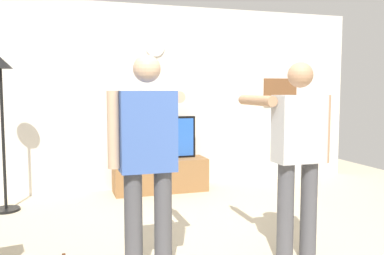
{
  "coord_description": "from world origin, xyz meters",
  "views": [
    {
      "loc": [
        -1.39,
        -3.12,
        1.47
      ],
      "look_at": [
        -0.01,
        1.2,
        1.05
      ],
      "focal_mm": 38.7,
      "sensor_mm": 36.0,
      "label": 1
    }
  ],
  "objects_px": {
    "floor_lamp": "(2,101)",
    "person_standing_nearer_couch": "(298,150)",
    "framed_picture": "(280,92)",
    "tv_stand": "(160,175)",
    "wall_clock": "(155,47)",
    "television": "(159,138)",
    "person_standing_nearer_lamp": "(147,153)"
  },
  "relations": [
    {
      "from": "tv_stand",
      "to": "wall_clock",
      "type": "relative_size",
      "value": 4.77
    },
    {
      "from": "framed_picture",
      "to": "tv_stand",
      "type": "bearing_deg",
      "value": -171.92
    },
    {
      "from": "television",
      "to": "framed_picture",
      "type": "distance_m",
      "value": 2.19
    },
    {
      "from": "framed_picture",
      "to": "floor_lamp",
      "type": "height_order",
      "value": "floor_lamp"
    },
    {
      "from": "wall_clock",
      "to": "person_standing_nearer_lamp",
      "type": "xyz_separation_m",
      "value": [
        -0.71,
        -2.9,
        -1.11
      ]
    },
    {
      "from": "floor_lamp",
      "to": "person_standing_nearer_lamp",
      "type": "distance_m",
      "value": 2.61
    },
    {
      "from": "television",
      "to": "framed_picture",
      "type": "relative_size",
      "value": 1.8
    },
    {
      "from": "wall_clock",
      "to": "person_standing_nearer_lamp",
      "type": "height_order",
      "value": "wall_clock"
    },
    {
      "from": "wall_clock",
      "to": "framed_picture",
      "type": "height_order",
      "value": "wall_clock"
    },
    {
      "from": "wall_clock",
      "to": "framed_picture",
      "type": "relative_size",
      "value": 0.47
    },
    {
      "from": "tv_stand",
      "to": "television",
      "type": "distance_m",
      "value": 0.54
    },
    {
      "from": "floor_lamp",
      "to": "person_standing_nearer_couch",
      "type": "xyz_separation_m",
      "value": [
        2.56,
        -2.33,
        -0.37
      ]
    },
    {
      "from": "tv_stand",
      "to": "framed_picture",
      "type": "relative_size",
      "value": 2.26
    },
    {
      "from": "tv_stand",
      "to": "wall_clock",
      "type": "xyz_separation_m",
      "value": [
        0.0,
        0.29,
        1.85
      ]
    },
    {
      "from": "person_standing_nearer_lamp",
      "to": "person_standing_nearer_couch",
      "type": "relative_size",
      "value": 1.02
    },
    {
      "from": "floor_lamp",
      "to": "person_standing_nearer_couch",
      "type": "bearing_deg",
      "value": -42.32
    },
    {
      "from": "floor_lamp",
      "to": "tv_stand",
      "type": "bearing_deg",
      "value": 10.42
    },
    {
      "from": "person_standing_nearer_couch",
      "to": "framed_picture",
      "type": "bearing_deg",
      "value": 63.04
    },
    {
      "from": "person_standing_nearer_lamp",
      "to": "wall_clock",
      "type": "bearing_deg",
      "value": 76.2
    },
    {
      "from": "floor_lamp",
      "to": "person_standing_nearer_lamp",
      "type": "xyz_separation_m",
      "value": [
        1.29,
        -2.24,
        -0.34
      ]
    },
    {
      "from": "television",
      "to": "wall_clock",
      "type": "bearing_deg",
      "value": 90.0
    },
    {
      "from": "floor_lamp",
      "to": "person_standing_nearer_couch",
      "type": "distance_m",
      "value": 3.48
    },
    {
      "from": "tv_stand",
      "to": "floor_lamp",
      "type": "xyz_separation_m",
      "value": [
        -2.01,
        -0.37,
        1.09
      ]
    },
    {
      "from": "wall_clock",
      "to": "framed_picture",
      "type": "distance_m",
      "value": 2.18
    },
    {
      "from": "wall_clock",
      "to": "tv_stand",
      "type": "bearing_deg",
      "value": -90.0
    },
    {
      "from": "television",
      "to": "wall_clock",
      "type": "xyz_separation_m",
      "value": [
        0.0,
        0.24,
        1.32
      ]
    },
    {
      "from": "person_standing_nearer_couch",
      "to": "tv_stand",
      "type": "bearing_deg",
      "value": 101.6
    },
    {
      "from": "television",
      "to": "floor_lamp",
      "type": "distance_m",
      "value": 2.12
    },
    {
      "from": "framed_picture",
      "to": "person_standing_nearer_couch",
      "type": "relative_size",
      "value": 0.35
    },
    {
      "from": "tv_stand",
      "to": "television",
      "type": "relative_size",
      "value": 1.25
    },
    {
      "from": "wall_clock",
      "to": "person_standing_nearer_couch",
      "type": "height_order",
      "value": "wall_clock"
    },
    {
      "from": "television",
      "to": "person_standing_nearer_lamp",
      "type": "relative_size",
      "value": 0.62
    }
  ]
}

